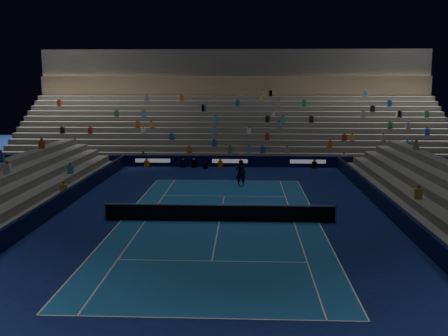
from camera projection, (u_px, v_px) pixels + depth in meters
name	position (u px, v px, depth m)	size (l,w,h in m)	color
ground	(219.00, 222.00, 28.72)	(90.00, 90.00, 0.00)	#0E1B55
court_surface	(219.00, 221.00, 28.72)	(10.97, 23.77, 0.01)	#1C5A9B
sponsor_barrier_far	(230.00, 161.00, 46.87)	(44.00, 0.25, 1.00)	black
sponsor_barrier_east	(397.00, 215.00, 28.23)	(0.25, 37.00, 1.00)	black
sponsor_barrier_west	(47.00, 211.00, 29.05)	(0.25, 37.00, 1.00)	black
grandstand_main	(233.00, 121.00, 55.65)	(44.00, 15.20, 11.20)	slate
tennis_net	(219.00, 213.00, 28.64)	(12.90, 0.10, 1.10)	#B2B2B7
tennis_player	(241.00, 173.00, 38.13)	(0.73, 0.48, 1.99)	black
broadcast_camera	(206.00, 165.00, 45.98)	(0.46, 0.88, 0.56)	black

